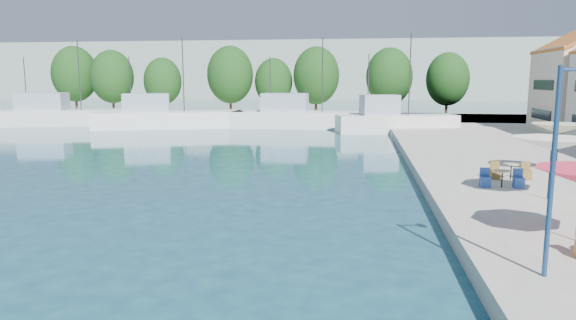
# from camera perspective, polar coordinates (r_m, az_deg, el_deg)

# --- Properties ---
(quay_far) EXTENTS (90.00, 16.00, 0.60)m
(quay_far) POSITION_cam_1_polar(r_m,az_deg,el_deg) (67.59, -1.40, 4.68)
(quay_far) COLOR #A19E92
(quay_far) RESTS_ON ground
(hill_west) EXTENTS (180.00, 40.00, 16.00)m
(hill_west) POSITION_cam_1_polar(r_m,az_deg,el_deg) (162.91, -3.74, 9.84)
(hill_west) COLOR #8E9B8F
(hill_west) RESTS_ON ground
(hill_east) EXTENTS (140.00, 40.00, 12.00)m
(hill_east) POSITION_cam_1_polar(r_m,az_deg,el_deg) (183.27, 19.89, 8.60)
(hill_east) COLOR #8E9B8F
(hill_east) RESTS_ON ground
(trawler_01) EXTENTS (17.78, 8.54, 10.20)m
(trawler_01) POSITION_cam_1_polar(r_m,az_deg,el_deg) (65.57, -23.77, 4.47)
(trawler_01) COLOR silver
(trawler_01) RESTS_ON ground
(trawler_02) EXTENTS (16.61, 9.41, 10.20)m
(trawler_02) POSITION_cam_1_polar(r_m,az_deg,el_deg) (58.39, -13.43, 4.53)
(trawler_02) COLOR white
(trawler_02) RESTS_ON ground
(trawler_03) EXTENTS (16.57, 4.35, 10.20)m
(trawler_03) POSITION_cam_1_polar(r_m,az_deg,el_deg) (57.07, 1.71, 4.67)
(trawler_03) COLOR white
(trawler_03) RESTS_ON ground
(trawler_04) EXTENTS (12.38, 5.88, 10.20)m
(trawler_04) POSITION_cam_1_polar(r_m,az_deg,el_deg) (52.66, 11.65, 4.14)
(trawler_04) COLOR silver
(trawler_04) RESTS_ON ground
(tree_01) EXTENTS (6.46, 6.46, 9.56)m
(tree_01) POSITION_cam_1_polar(r_m,az_deg,el_deg) (82.20, -22.62, 8.81)
(tree_01) COLOR #3F2B19
(tree_01) RESTS_ON quay_far
(tree_02) EXTENTS (5.98, 5.98, 8.85)m
(tree_02) POSITION_cam_1_polar(r_m,az_deg,el_deg) (77.50, -18.96, 8.74)
(tree_02) COLOR #3F2B19
(tree_02) RESTS_ON quay_far
(tree_03) EXTENTS (5.26, 5.26, 7.79)m
(tree_03) POSITION_cam_1_polar(r_m,az_deg,el_deg) (75.19, -13.76, 8.51)
(tree_03) COLOR #3F2B19
(tree_03) RESTS_ON quay_far
(tree_04) EXTENTS (6.26, 6.26, 9.27)m
(tree_04) POSITION_cam_1_polar(r_m,az_deg,el_deg) (71.30, -6.44, 9.39)
(tree_04) COLOR #3F2B19
(tree_04) RESTS_ON quay_far
(tree_05) EXTENTS (5.14, 5.14, 7.61)m
(tree_05) POSITION_cam_1_polar(r_m,az_deg,el_deg) (70.62, -1.61, 8.66)
(tree_05) COLOR #3F2B19
(tree_05) RESTS_ON quay_far
(tree_06) EXTENTS (6.12, 6.12, 9.06)m
(tree_06) POSITION_cam_1_polar(r_m,az_deg,el_deg) (69.07, 3.15, 9.34)
(tree_06) COLOR #3F2B19
(tree_06) RESTS_ON quay_far
(tree_07) EXTENTS (5.93, 5.93, 8.78)m
(tree_07) POSITION_cam_1_polar(r_m,az_deg,el_deg) (67.94, 11.19, 9.07)
(tree_07) COLOR #3F2B19
(tree_07) RESTS_ON quay_far
(tree_08) EXTENTS (5.57, 5.57, 8.25)m
(tree_08) POSITION_cam_1_polar(r_m,az_deg,el_deg) (71.14, 17.31, 8.57)
(tree_08) COLOR #3F2B19
(tree_08) RESTS_ON quay_far
(umbrella_white) EXTENTS (3.03, 3.03, 2.45)m
(umbrella_white) POSITION_cam_1_polar(r_m,az_deg,el_deg) (22.48, 27.27, 1.59)
(umbrella_white) COLOR black
(umbrella_white) RESTS_ON quay_right
(umbrella_cream) EXTENTS (2.72, 2.72, 2.50)m
(umbrella_cream) POSITION_cam_1_polar(r_m,az_deg,el_deg) (29.13, 27.91, 3.09)
(umbrella_cream) COLOR black
(umbrella_cream) RESTS_ON quay_right
(cafe_table_02) EXTENTS (1.82, 0.70, 0.76)m
(cafe_table_02) POSITION_cam_1_polar(r_m,az_deg,el_deg) (24.35, 22.67, -2.18)
(cafe_table_02) COLOR black
(cafe_table_02) RESTS_ON quay_right
(cafe_table_03) EXTENTS (1.82, 0.70, 0.76)m
(cafe_table_03) POSITION_cam_1_polar(r_m,az_deg,el_deg) (26.44, 23.51, -1.40)
(cafe_table_03) COLOR black
(cafe_table_03) RESTS_ON quay_right
(street_lamp) EXTENTS (1.02, 0.40, 5.03)m
(street_lamp) POSITION_cam_1_polar(r_m,az_deg,el_deg) (13.49, 28.75, 2.76)
(street_lamp) COLOR navy
(street_lamp) RESTS_ON quay_right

